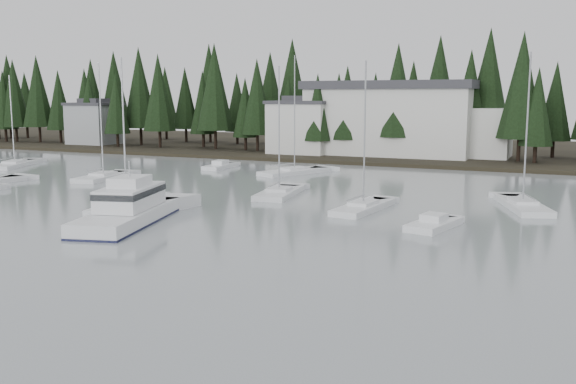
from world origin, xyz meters
name	(u,v)px	position (x,y,z in m)	size (l,w,h in m)	color
far_shore_land	(442,151)	(0.00, 97.00, 0.00)	(240.00, 54.00, 1.00)	black
conifer_treeline	(428,157)	(0.00, 86.00, 0.00)	(200.00, 22.00, 20.00)	black
house_west	(301,126)	(-18.00, 79.00, 4.65)	(9.54, 7.42, 8.75)	silver
house_far_west	(95,122)	(-60.00, 81.00, 4.40)	(8.48, 7.42, 8.25)	#999EA0
harbor_inn	(404,119)	(-2.96, 82.34, 5.78)	(29.50, 11.50, 10.90)	silver
cabin_cruiser_center	(129,212)	(-8.99, 25.77, 0.79)	(6.81, 12.80, 5.26)	white
sailboat_0	(127,207)	(-13.39, 31.07, 0.07)	(4.37, 9.86, 12.93)	white
sailboat_1	(103,178)	(-27.52, 44.84, 0.08)	(4.00, 8.68, 13.45)	white
sailboat_2	(522,207)	(16.85, 44.42, 0.07)	(5.58, 9.58, 13.31)	white
sailboat_6	(295,173)	(-10.02, 58.27, 0.08)	(6.41, 9.87, 14.46)	white
sailboat_8	(279,195)	(-4.50, 42.19, 0.07)	(4.10, 8.48, 12.49)	white
sailboat_9	(15,166)	(-47.16, 50.52, 0.06)	(6.35, 10.33, 12.41)	white
sailboat_10	(363,209)	(5.07, 38.00, 0.08)	(3.19, 8.48, 12.56)	white
runabout_1	(434,226)	(11.78, 33.22, 0.13)	(3.29, 5.67, 1.42)	white
runabout_3	(220,167)	(-21.09, 59.67, 0.13)	(2.43, 6.26, 1.42)	white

